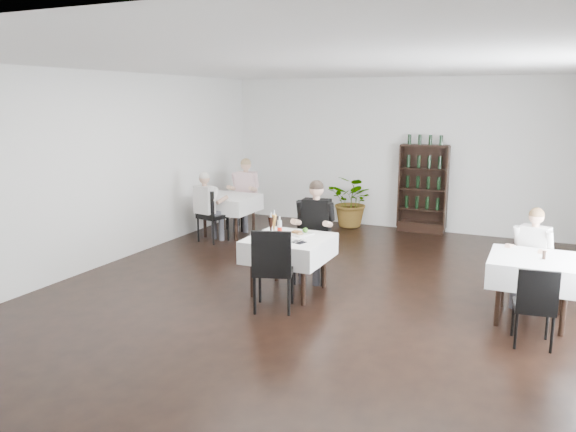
{
  "coord_description": "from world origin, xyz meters",
  "views": [
    {
      "loc": [
        2.71,
        -6.6,
        2.57
      ],
      "look_at": [
        -0.41,
        0.2,
        1.01
      ],
      "focal_mm": 35.0,
      "sensor_mm": 36.0,
      "label": 1
    }
  ],
  "objects_px": {
    "wine_shelf": "(423,190)",
    "diner_main": "(315,223)",
    "potted_tree": "(353,201)",
    "main_table": "(289,248)"
  },
  "relations": [
    {
      "from": "main_table",
      "to": "potted_tree",
      "type": "xyz_separation_m",
      "value": [
        -0.49,
        4.2,
        -0.09
      ]
    },
    {
      "from": "main_table",
      "to": "wine_shelf",
      "type": "bearing_deg",
      "value": 78.22
    },
    {
      "from": "wine_shelf",
      "to": "diner_main",
      "type": "xyz_separation_m",
      "value": [
        -0.81,
        -3.61,
        -0.01
      ]
    },
    {
      "from": "potted_tree",
      "to": "wine_shelf",
      "type": "bearing_deg",
      "value": 4.71
    },
    {
      "from": "potted_tree",
      "to": "diner_main",
      "type": "xyz_separation_m",
      "value": [
        0.58,
        -3.5,
        0.31
      ]
    },
    {
      "from": "potted_tree",
      "to": "main_table",
      "type": "bearing_deg",
      "value": -83.36
    },
    {
      "from": "wine_shelf",
      "to": "main_table",
      "type": "height_order",
      "value": "wine_shelf"
    },
    {
      "from": "main_table",
      "to": "diner_main",
      "type": "xyz_separation_m",
      "value": [
        0.09,
        0.7,
        0.22
      ]
    },
    {
      "from": "wine_shelf",
      "to": "main_table",
      "type": "xyz_separation_m",
      "value": [
        -0.9,
        -4.31,
        -0.23
      ]
    },
    {
      "from": "potted_tree",
      "to": "diner_main",
      "type": "distance_m",
      "value": 3.56
    }
  ]
}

